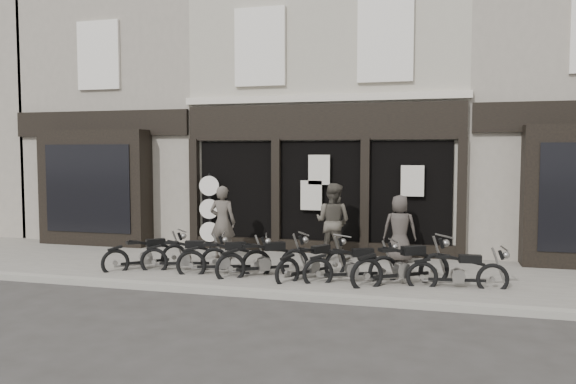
% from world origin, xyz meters
% --- Properties ---
extents(ground_plane, '(90.00, 90.00, 0.00)m').
position_xyz_m(ground_plane, '(0.00, 0.00, 0.00)').
color(ground_plane, '#2D2B28').
rests_on(ground_plane, ground).
extents(pavement, '(30.00, 4.20, 0.12)m').
position_xyz_m(pavement, '(0.00, 0.90, 0.06)').
color(pavement, '#66615A').
rests_on(pavement, ground_plane).
extents(kerb, '(30.00, 0.25, 0.13)m').
position_xyz_m(kerb, '(0.00, -1.25, 0.07)').
color(kerb, gray).
rests_on(kerb, ground_plane).
extents(central_building, '(7.30, 6.22, 8.34)m').
position_xyz_m(central_building, '(0.00, 5.95, 4.08)').
color(central_building, '#A5A08D').
rests_on(central_building, ground).
extents(neighbour_left, '(5.60, 6.73, 8.34)m').
position_xyz_m(neighbour_left, '(-6.35, 5.90, 4.04)').
color(neighbour_left, gray).
rests_on(neighbour_left, ground).
extents(neighbour_right, '(5.60, 6.73, 8.34)m').
position_xyz_m(neighbour_right, '(6.35, 5.90, 4.04)').
color(neighbour_right, gray).
rests_on(neighbour_right, ground).
extents(motorcycle_0, '(1.51, 1.51, 0.92)m').
position_xyz_m(motorcycle_0, '(-3.32, 0.03, 0.37)').
color(motorcycle_0, black).
rests_on(motorcycle_0, ground).
extents(motorcycle_1, '(1.88, 0.81, 0.92)m').
position_xyz_m(motorcycle_1, '(-2.40, 0.08, 0.37)').
color(motorcycle_1, black).
rests_on(motorcycle_1, ground).
extents(motorcycle_2, '(1.95, 0.87, 0.96)m').
position_xyz_m(motorcycle_2, '(-1.41, -0.08, 0.38)').
color(motorcycle_2, black).
rests_on(motorcycle_2, ground).
extents(motorcycle_3, '(1.78, 1.38, 0.98)m').
position_xyz_m(motorcycle_3, '(-0.57, -0.02, 0.39)').
color(motorcycle_3, black).
rests_on(motorcycle_3, ground).
extents(motorcycle_4, '(1.31, 1.68, 0.93)m').
position_xyz_m(motorcycle_4, '(0.46, 0.07, 0.37)').
color(motorcycle_4, black).
rests_on(motorcycle_4, ground).
extents(motorcycle_5, '(1.83, 1.06, 0.94)m').
position_xyz_m(motorcycle_5, '(1.29, -0.09, 0.37)').
color(motorcycle_5, black).
rests_on(motorcycle_5, ground).
extents(motorcycle_6, '(1.91, 1.45, 1.04)m').
position_xyz_m(motorcycle_6, '(2.26, -0.05, 0.41)').
color(motorcycle_6, black).
rests_on(motorcycle_6, ground).
extents(motorcycle_7, '(1.90, 0.52, 0.91)m').
position_xyz_m(motorcycle_7, '(3.31, -0.04, 0.36)').
color(motorcycle_7, black).
rests_on(motorcycle_7, ground).
extents(man_left, '(0.64, 0.42, 1.77)m').
position_xyz_m(man_left, '(-2.12, 1.56, 1.00)').
color(man_left, '#4B453D').
rests_on(man_left, pavement).
extents(man_centre, '(1.04, 0.91, 1.84)m').
position_xyz_m(man_centre, '(0.50, 2.06, 1.04)').
color(man_centre, '#48433A').
rests_on(man_centre, pavement).
extents(man_right, '(0.80, 0.55, 1.58)m').
position_xyz_m(man_right, '(2.05, 2.19, 0.91)').
color(man_right, '#3C3632').
rests_on(man_right, pavement).
extents(advert_sign_post, '(0.52, 0.34, 2.14)m').
position_xyz_m(advert_sign_post, '(-2.87, 2.55, 1.04)').
color(advert_sign_post, black).
rests_on(advert_sign_post, ground).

